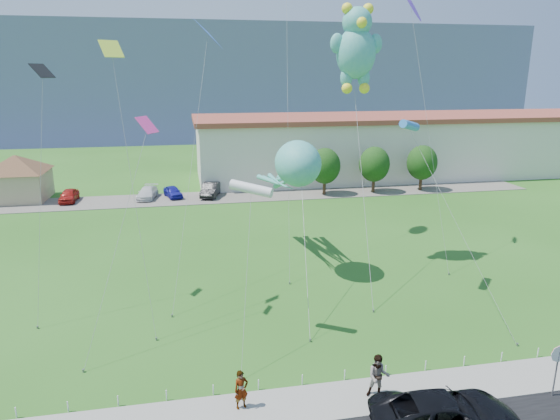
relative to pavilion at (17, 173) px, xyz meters
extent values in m
plane|color=#265919|center=(24.00, -38.00, -3.02)|extent=(160.00, 160.00, 0.00)
cube|color=gray|center=(24.00, -40.75, -2.97)|extent=(80.00, 2.50, 0.10)
cube|color=#59544C|center=(24.00, -3.00, -2.99)|extent=(70.00, 6.00, 0.06)
cube|color=slate|center=(24.00, 82.00, 9.48)|extent=(160.00, 50.00, 25.00)
cube|color=tan|center=(0.00, 0.00, -1.42)|extent=(6.00, 6.00, 3.20)
pyramid|color=brown|center=(0.00, 0.00, 1.08)|extent=(9.20, 9.20, 1.80)
cube|color=beige|center=(50.00, 6.00, 0.78)|extent=(60.00, 14.00, 7.60)
cube|color=brown|center=(50.00, 6.00, 4.88)|extent=(61.00, 15.00, 0.60)
cylinder|color=slate|center=(33.50, -42.20, -1.92)|extent=(0.07, 0.07, 2.20)
cylinder|color=red|center=(33.50, -42.20, -0.92)|extent=(0.76, 0.04, 0.76)
cylinder|color=white|center=(33.50, -42.22, -0.92)|extent=(0.80, 0.02, 0.80)
cylinder|color=white|center=(11.00, -39.30, -2.77)|extent=(0.05, 0.05, 0.50)
cylinder|color=white|center=(13.00, -39.30, -2.77)|extent=(0.05, 0.05, 0.50)
cylinder|color=white|center=(15.00, -39.30, -2.77)|extent=(0.05, 0.05, 0.50)
cylinder|color=white|center=(17.00, -39.30, -2.77)|extent=(0.05, 0.05, 0.50)
cylinder|color=white|center=(19.00, -39.30, -2.77)|extent=(0.05, 0.05, 0.50)
cylinder|color=white|center=(21.00, -39.30, -2.77)|extent=(0.05, 0.05, 0.50)
cylinder|color=white|center=(23.00, -39.30, -2.77)|extent=(0.05, 0.05, 0.50)
cylinder|color=white|center=(25.00, -39.30, -2.77)|extent=(0.05, 0.05, 0.50)
cylinder|color=white|center=(27.00, -39.30, -2.77)|extent=(0.05, 0.05, 0.50)
cylinder|color=white|center=(29.00, -39.30, -2.77)|extent=(0.05, 0.05, 0.50)
cylinder|color=white|center=(31.00, -39.30, -2.77)|extent=(0.05, 0.05, 0.50)
cylinder|color=white|center=(33.00, -39.30, -2.77)|extent=(0.05, 0.05, 0.50)
cylinder|color=white|center=(35.00, -39.30, -2.77)|extent=(0.05, 0.05, 0.50)
cylinder|color=#3F2B19|center=(34.00, -4.00, -1.92)|extent=(0.36, 0.36, 2.20)
ellipsoid|color=#14380F|center=(34.00, -4.00, 0.38)|extent=(3.60, 3.60, 4.14)
cylinder|color=#3F2B19|center=(40.00, -4.00, -1.92)|extent=(0.36, 0.36, 2.20)
ellipsoid|color=#14380F|center=(40.00, -4.00, 0.38)|extent=(3.60, 3.60, 4.14)
cylinder|color=#3F2B19|center=(46.00, -4.00, -1.92)|extent=(0.36, 0.36, 2.20)
ellipsoid|color=#14380F|center=(46.00, -4.00, 0.38)|extent=(3.60, 3.60, 4.14)
imported|color=black|center=(27.69, -43.50, -2.16)|extent=(6.00, 3.20, 1.60)
imported|color=gray|center=(20.10, -40.50, -2.07)|extent=(0.71, 0.57, 1.70)
imported|color=gray|center=(25.97, -40.87, -1.94)|extent=(1.13, 1.00, 1.97)
imported|color=#A11813|center=(5.61, -2.03, -2.27)|extent=(1.70, 4.07, 1.38)
imported|color=silver|center=(13.95, -2.13, -2.33)|extent=(2.51, 4.63, 1.27)
imported|color=#1B1A94|center=(16.76, -2.13, -2.34)|extent=(2.49, 3.95, 1.25)
imported|color=black|center=(21.00, -2.42, -2.19)|extent=(2.77, 4.93, 1.54)
ellipsoid|color=teal|center=(25.58, -26.82, 4.87)|extent=(3.04, 3.95, 3.04)
sphere|color=white|center=(25.03, -28.01, 5.20)|extent=(0.48, 0.48, 0.48)
sphere|color=white|center=(26.12, -28.01, 5.20)|extent=(0.48, 0.48, 0.48)
cylinder|color=slate|center=(24.27, -35.75, -2.94)|extent=(0.10, 0.10, 0.16)
cylinder|color=gray|center=(24.93, -31.78, 0.60)|extent=(1.33, 7.95, 6.95)
ellipsoid|color=teal|center=(29.99, -24.82, 11.90)|extent=(2.71, 2.30, 3.38)
sphere|color=teal|center=(29.99, -24.82, 13.88)|extent=(1.98, 1.98, 1.98)
sphere|color=yellow|center=(29.26, -24.82, 14.71)|extent=(0.73, 0.73, 0.73)
sphere|color=yellow|center=(30.72, -24.82, 14.71)|extent=(0.73, 0.73, 0.73)
sphere|color=yellow|center=(29.99, -25.65, 13.78)|extent=(0.73, 0.73, 0.73)
ellipsoid|color=teal|center=(28.63, -24.82, 12.53)|extent=(0.94, 0.67, 1.31)
ellipsoid|color=teal|center=(31.34, -24.82, 12.53)|extent=(0.94, 0.67, 1.31)
ellipsoid|color=teal|center=(29.36, -24.82, 10.34)|extent=(0.83, 0.73, 1.35)
ellipsoid|color=teal|center=(30.61, -24.82, 10.34)|extent=(0.83, 0.73, 1.35)
sphere|color=yellow|center=(29.36, -25.03, 9.61)|extent=(0.73, 0.73, 0.73)
sphere|color=yellow|center=(30.61, -25.03, 9.61)|extent=(0.73, 0.73, 0.73)
cylinder|color=slate|center=(28.77, -33.18, -2.94)|extent=(0.10, 0.10, 0.16)
cylinder|color=gray|center=(29.38, -29.00, 3.27)|extent=(1.24, 8.38, 12.28)
cone|color=#7736D8|center=(34.86, -22.28, 15.60)|extent=(1.80, 1.33, 1.33)
cylinder|color=slate|center=(36.04, -28.83, -2.94)|extent=(0.10, 0.10, 0.16)
cylinder|color=gray|center=(35.45, -25.55, 6.27)|extent=(1.21, 6.57, 18.27)
cone|color=blue|center=(20.25, -21.95, 13.30)|extent=(1.80, 1.33, 1.33)
cylinder|color=slate|center=(17.10, -31.56, -2.94)|extent=(0.10, 0.10, 0.16)
cylinder|color=gray|center=(18.68, -26.75, 5.12)|extent=(3.18, 9.64, 15.98)
cube|color=black|center=(10.78, -27.90, 10.73)|extent=(1.29, 1.29, 0.86)
cylinder|color=slate|center=(9.83, -31.54, -2.94)|extent=(0.10, 0.10, 0.16)
cylinder|color=gray|center=(10.30, -29.72, 3.83)|extent=(0.98, 3.67, 13.40)
cube|color=#CEF138|center=(14.78, -29.81, 11.83)|extent=(1.29, 1.29, 0.86)
cylinder|color=slate|center=(16.34, -34.06, -2.94)|extent=(0.10, 0.10, 0.16)
cylinder|color=gray|center=(15.56, -31.94, 4.39)|extent=(1.59, 4.28, 14.51)
cylinder|color=#2E79D0|center=(31.61, -30.33, 7.58)|extent=(0.50, 2.25, 0.87)
cylinder|color=slate|center=(34.69, -38.17, -2.94)|extent=(0.10, 0.10, 0.16)
cylinder|color=gray|center=(33.15, -34.25, 2.26)|extent=(3.10, 7.87, 10.26)
cylinder|color=slate|center=(24.75, -28.25, -2.94)|extent=(0.10, 0.10, 0.16)
cylinder|color=gray|center=(25.65, -23.13, 7.62)|extent=(1.83, 10.26, 20.98)
cylinder|color=silver|center=(21.46, -34.36, 5.04)|extent=(0.50, 2.25, 0.87)
cylinder|color=slate|center=(20.30, -38.49, -2.94)|extent=(0.10, 0.10, 0.16)
cylinder|color=gray|center=(20.88, -36.42, 0.99)|extent=(1.19, 4.16, 7.72)
cube|color=#FF3895|center=(16.43, -31.35, 7.99)|extent=(1.29, 1.29, 0.86)
cylinder|color=slate|center=(13.09, -36.41, -2.94)|extent=(0.10, 0.10, 0.16)
cylinder|color=gray|center=(14.76, -33.88, 2.47)|extent=(3.38, 5.09, 10.67)
camera|label=1|loc=(18.29, -58.44, 10.56)|focal=32.00mm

